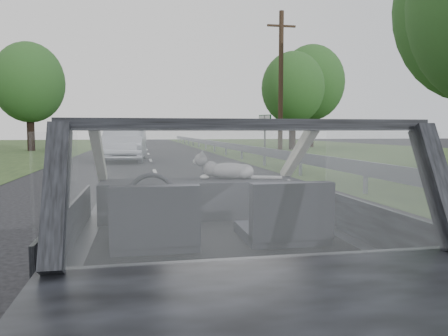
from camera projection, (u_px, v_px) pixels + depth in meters
name	position (u px, v px, depth m)	size (l,w,h in m)	color
ground	(214.00, 336.00, 2.98)	(140.00, 140.00, 0.00)	black
subject_car	(214.00, 231.00, 2.92)	(1.80, 4.00, 1.45)	black
dashboard	(201.00, 198.00, 3.52)	(1.58, 0.45, 0.30)	black
driver_seat	(155.00, 219.00, 2.54)	(0.50, 0.72, 0.42)	black
passenger_seat	(286.00, 214.00, 2.69)	(0.50, 0.72, 0.42)	black
steering_wheel	(152.00, 197.00, 3.15)	(0.36, 0.36, 0.04)	black
cat	(229.00, 170.00, 3.57)	(0.52, 0.16, 0.23)	gray
guardrail	(297.00, 157.00, 13.52)	(0.05, 90.00, 0.32)	gray
other_car	(125.00, 143.00, 20.13)	(2.00, 5.07, 1.67)	#ABB0BF
highway_sign	(265.00, 137.00, 21.30)	(0.09, 0.87, 2.18)	#184A25
utility_pole	(281.00, 85.00, 22.32)	(0.24, 0.24, 7.44)	#2D2117
tree_2	(293.00, 102.00, 32.37)	(4.65, 4.65, 7.04)	#295120
tree_3	(311.00, 98.00, 37.60)	(5.62, 5.62, 8.51)	#295120
tree_6	(30.00, 98.00, 30.21)	(4.81, 4.81, 7.29)	#295120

